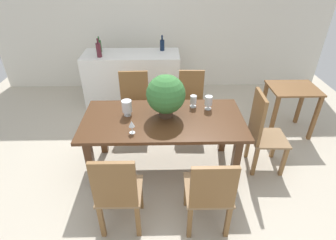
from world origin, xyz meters
name	(u,v)px	position (x,y,z in m)	size (l,w,h in m)	color
ground_plane	(163,167)	(0.00, 0.00, 0.00)	(7.04, 7.04, 0.00)	#BCB29E
back_wall	(162,21)	(0.00, 2.60, 1.30)	(6.40, 0.10, 2.60)	silver
dining_table	(163,126)	(0.00, 0.01, 0.64)	(1.89, 0.93, 0.75)	#4C2D19
chair_far_left	(134,99)	(-0.43, 0.93, 0.52)	(0.48, 0.42, 0.93)	brown
chair_near_left	(117,192)	(-0.43, -0.91, 0.53)	(0.43, 0.41, 0.97)	brown
chair_far_right	(191,99)	(0.43, 0.94, 0.51)	(0.43, 0.47, 0.93)	brown
chair_near_right	(209,192)	(0.43, -0.91, 0.51)	(0.44, 0.47, 0.92)	brown
chair_foot_end	(262,130)	(1.20, 0.02, 0.57)	(0.44, 0.44, 1.05)	brown
flower_centerpiece	(166,95)	(0.04, 0.07, 1.03)	(0.45, 0.45, 0.51)	#4C3828
crystal_vase_left	(193,100)	(0.38, 0.29, 0.84)	(0.08, 0.08, 0.15)	silver
crystal_vase_center_near	(208,101)	(0.56, 0.22, 0.86)	(0.09, 0.09, 0.18)	silver
crystal_vase_right	(127,107)	(-0.42, 0.10, 0.86)	(0.12, 0.12, 0.19)	silver
wine_glass	(131,124)	(-0.33, -0.27, 0.86)	(0.07, 0.07, 0.15)	silver
kitchen_counter	(133,79)	(-0.53, 1.79, 0.47)	(1.64, 0.63, 0.94)	white
wine_bottle_clear	(162,45)	(0.00, 1.95, 1.04)	(0.08, 0.08, 0.26)	#0F1E38
wine_bottle_green	(99,46)	(-1.07, 1.90, 1.05)	(0.07, 0.07, 0.26)	#194C1E
wine_bottle_dark	(99,50)	(-1.03, 1.63, 1.06)	(0.08, 0.08, 0.30)	#511E28
side_table	(291,98)	(1.89, 0.82, 0.57)	(0.68, 0.55, 0.75)	brown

